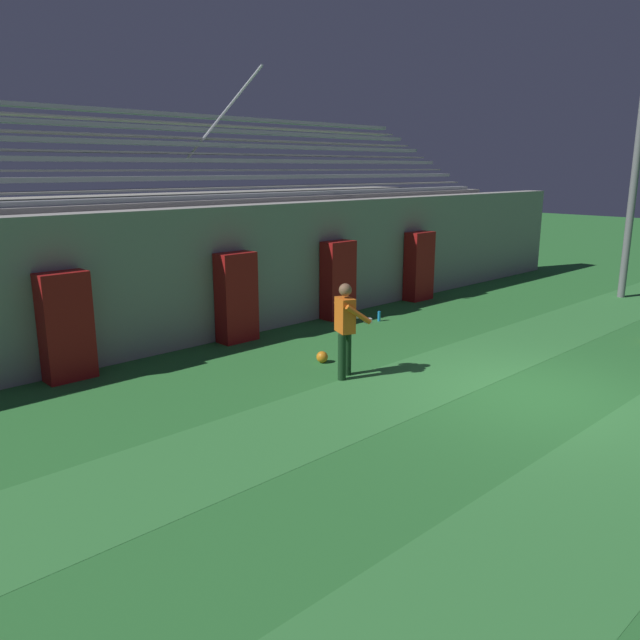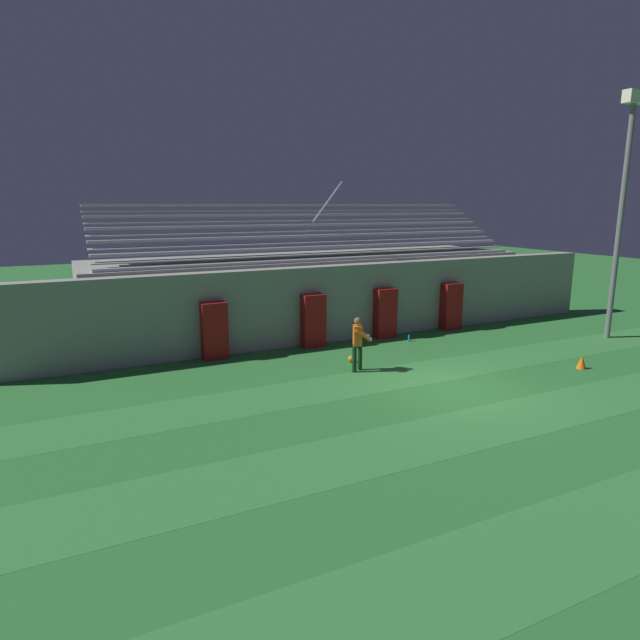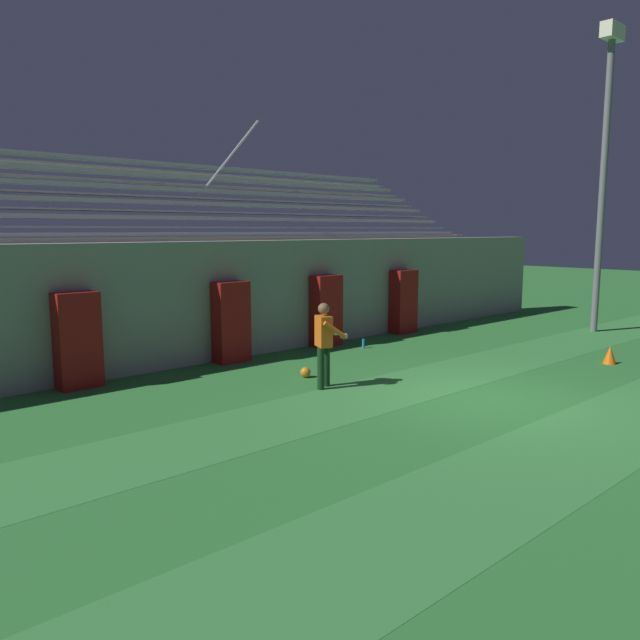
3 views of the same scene
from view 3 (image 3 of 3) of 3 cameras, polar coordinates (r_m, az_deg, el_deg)
ground_plane at (r=11.77m, az=15.27°, el=-7.12°), size 80.00×80.00×0.00m
turf_stripe_mid at (r=10.84m, az=25.03°, el=-8.94°), size 28.00×1.93×0.01m
turf_stripe_far at (r=12.72m, az=8.74°, el=-5.76°), size 28.00×1.93×0.01m
back_wall at (r=15.87m, az=-4.79°, el=2.21°), size 24.00×0.60×2.80m
padding_pillar_gate_left at (r=14.60m, az=-8.13°, el=-0.19°), size 0.83×0.44×1.88m
padding_pillar_gate_right at (r=16.48m, az=0.56°, el=0.85°), size 0.83×0.44×1.88m
padding_pillar_far_left at (r=12.95m, az=-21.29°, el=-1.75°), size 0.83×0.44×1.88m
padding_pillar_far_right at (r=18.78m, az=7.64°, el=1.68°), size 0.83×0.44×1.88m
bleacher_stand at (r=18.05m, az=-10.05°, el=3.19°), size 18.00×4.75×5.83m
floodlight_pole at (r=20.64m, az=24.64°, el=14.39°), size 0.90×0.36×8.87m
goalkeeper at (r=12.07m, az=0.41°, el=-1.80°), size 0.69×0.71×1.67m
soccer_ball at (r=13.07m, az=-1.33°, el=-4.81°), size 0.22×0.22×0.22m
traffic_cone at (r=15.84m, az=24.97°, el=-2.90°), size 0.30×0.30×0.42m
water_bottle at (r=16.29m, az=3.99°, el=-2.17°), size 0.07×0.07×0.24m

